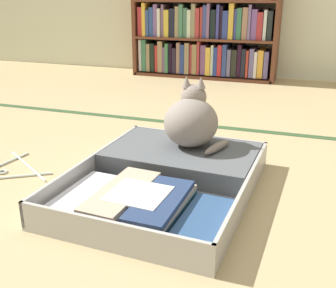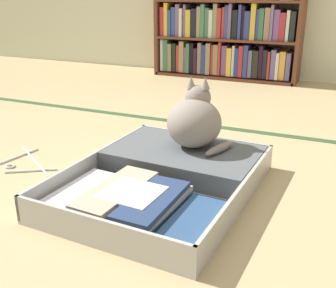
% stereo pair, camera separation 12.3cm
% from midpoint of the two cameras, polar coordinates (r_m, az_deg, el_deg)
% --- Properties ---
extents(ground_plane, '(10.00, 10.00, 0.00)m').
position_cam_midpoint_polar(ground_plane, '(1.48, -7.31, -8.00)').
color(ground_plane, tan).
extents(tatami_border, '(4.80, 0.05, 0.00)m').
position_cam_midpoint_polar(tatami_border, '(2.27, 2.82, 2.61)').
color(tatami_border, '#33502D').
rests_on(tatami_border, ground_plane).
extents(bookshelf, '(1.19, 0.27, 0.93)m').
position_cam_midpoint_polar(bookshelf, '(3.53, 3.96, 16.43)').
color(bookshelf, brown).
rests_on(bookshelf, ground_plane).
extents(open_suitcase, '(0.65, 0.83, 0.10)m').
position_cam_midpoint_polar(open_suitcase, '(1.55, -2.29, -4.52)').
color(open_suitcase, '#B6B7B4').
rests_on(open_suitcase, ground_plane).
extents(black_cat, '(0.28, 0.26, 0.28)m').
position_cam_midpoint_polar(black_cat, '(1.67, 1.20, 3.20)').
color(black_cat, gray).
rests_on(black_cat, open_suitcase).
extents(clothes_hanger, '(0.32, 0.27, 0.01)m').
position_cam_midpoint_polar(clothes_hanger, '(1.85, -21.60, -3.06)').
color(clothes_hanger, silver).
rests_on(clothes_hanger, ground_plane).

